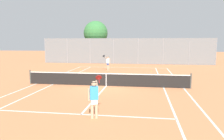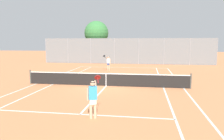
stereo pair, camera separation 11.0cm
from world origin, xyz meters
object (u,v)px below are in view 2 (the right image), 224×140
object	(u,v)px
player_near_side	(93,97)
player_far_left	(108,62)
loose_tennis_ball_2	(152,71)
loose_tennis_ball_1	(81,69)
tree_behind_left	(97,34)
tennis_net	(106,79)

from	to	relation	value
player_near_side	player_far_left	bearing A→B (deg)	97.46
loose_tennis_ball_2	loose_tennis_ball_1	bearing A→B (deg)	177.84
tree_behind_left	loose_tennis_ball_2	bearing A→B (deg)	-50.80
player_near_side	loose_tennis_ball_1	xyz separation A→B (m)	(-5.29, 15.67, -0.89)
player_far_left	loose_tennis_ball_2	bearing A→B (deg)	-1.96
tennis_net	loose_tennis_ball_1	xyz separation A→B (m)	(-4.60, 8.89, -0.48)
tree_behind_left	loose_tennis_ball_1	bearing A→B (deg)	-87.61
tree_behind_left	player_far_left	bearing A→B (deg)	-70.30
loose_tennis_ball_1	loose_tennis_ball_2	world-z (taller)	same
tennis_net	player_far_left	xyz separation A→B (m)	(-1.34, 8.75, 0.42)
loose_tennis_ball_1	player_near_side	bearing A→B (deg)	-71.34
loose_tennis_ball_2	tennis_net	bearing A→B (deg)	-112.18
tennis_net	player_near_side	size ratio (longest dim) A/B	6.76
loose_tennis_ball_1	loose_tennis_ball_2	distance (m)	8.11
tennis_net	loose_tennis_ball_1	distance (m)	10.03
loose_tennis_ball_2	player_far_left	bearing A→B (deg)	178.04
player_far_left	tree_behind_left	bearing A→B (deg)	109.70
loose_tennis_ball_1	tree_behind_left	world-z (taller)	tree_behind_left
player_near_side	loose_tennis_ball_2	distance (m)	15.65
player_far_left	tree_behind_left	xyz separation A→B (m)	(-3.69, 10.29, 3.60)
player_near_side	player_far_left	world-z (taller)	same
loose_tennis_ball_2	tree_behind_left	world-z (taller)	tree_behind_left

